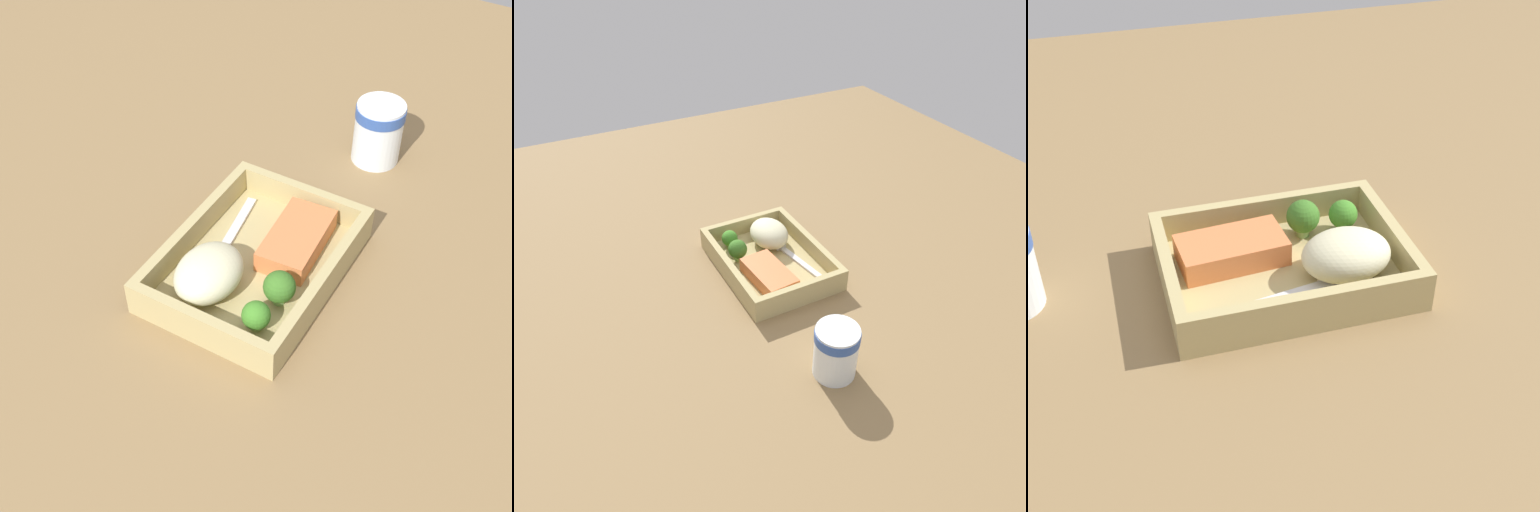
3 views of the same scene
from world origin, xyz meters
The scene contains 9 objects.
ground_plane centered at (0.00, 0.00, -1.00)cm, with size 160.00×160.00×2.00cm, color olive.
takeout_tray centered at (0.00, 0.00, 0.60)cm, with size 24.58×18.19×1.20cm, color tan.
tray_rim centered at (0.00, 0.00, 2.82)cm, with size 24.58×18.19×3.24cm.
salmon_fillet centered at (-4.78, 2.70, 2.53)cm, with size 10.93×5.87×2.66cm, color #DC7643.
mashed_potatoes centered at (5.61, -2.71, 3.62)cm, with size 9.08×7.03×4.83cm, color beige.
broccoli_floret_1 centered at (8.00, 4.66, 3.25)cm, with size 3.13×3.13×3.70cm.
broccoli_floret_2 centered at (3.57, 4.98, 3.57)cm, with size 3.60×3.60×4.27cm.
fork centered at (-0.59, -4.61, 1.42)cm, with size 15.86×4.14×0.44cm.
paper_cup centered at (-26.80, 3.27, 4.80)cm, with size 6.61×6.61×8.59cm.
Camera 2 is at (-66.32, 34.63, 58.18)cm, focal length 35.00 mm.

